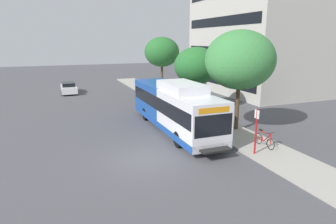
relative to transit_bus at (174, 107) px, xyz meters
name	(u,v)px	position (x,y,z in m)	size (l,w,h in m)	color
ground_plane	(116,123)	(-3.60, 3.32, -1.70)	(120.00, 120.00, 0.00)	#4C4C51
sidewalk_curb	(206,120)	(3.40, 1.32, -1.63)	(3.00, 56.00, 0.14)	#A8A399
transit_bus	(174,107)	(0.00, 0.00, 0.00)	(2.58, 12.25, 3.65)	white
bus_stop_sign_pole	(256,128)	(2.33, -6.38, -0.05)	(0.10, 0.36, 2.60)	red
bicycle_parked	(264,140)	(3.58, -5.67, -1.14)	(0.52, 1.76, 1.02)	black
street_tree_near_stop	(240,60)	(4.12, -1.92, 3.36)	(4.80, 4.80, 6.98)	#4C3823
street_tree_mid_block	(196,66)	(4.42, 5.28, 2.39)	(4.06, 4.06, 5.69)	#4C3823
street_tree_far_block	(162,52)	(4.28, 14.04, 3.34)	(4.10, 4.10, 6.66)	#4C3823
parked_car_far_lane	(69,88)	(-6.27, 18.88, -1.04)	(1.80, 4.50, 1.33)	silver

